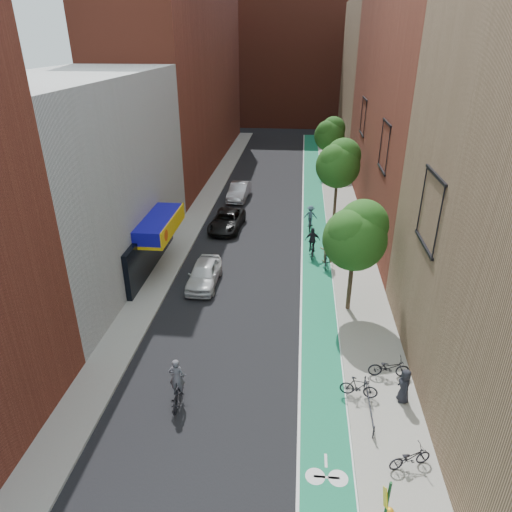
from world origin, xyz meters
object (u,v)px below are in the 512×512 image
(cyclist_lane_far, at_px, (310,219))
(cyclist_lane_near, at_px, (326,254))
(parked_car_black, at_px, (227,221))
(parked_car_silver, at_px, (239,191))
(parked_car_white, at_px, (204,274))
(cyclist_lane_mid, at_px, (312,246))
(cyclist_lead, at_px, (177,388))
(pedestrian, at_px, (404,386))

(cyclist_lane_far, bearing_deg, cyclist_lane_near, 103.25)
(parked_car_black, xyz_separation_m, parked_car_silver, (0.00, 7.40, 0.06))
(parked_car_white, relative_size, cyclist_lane_far, 2.19)
(parked_car_black, bearing_deg, cyclist_lane_mid, -29.72)
(parked_car_white, bearing_deg, cyclist_lane_mid, 34.70)
(parked_car_white, xyz_separation_m, cyclist_lead, (0.89, -10.02, -0.04))
(cyclist_lane_near, relative_size, cyclist_lane_far, 1.08)
(parked_car_silver, height_order, cyclist_lane_mid, cyclist_lane_mid)
(cyclist_lane_mid, distance_m, pedestrian, 14.30)
(parked_car_silver, height_order, cyclist_lead, cyclist_lead)
(parked_car_white, xyz_separation_m, parked_car_silver, (0.00, 16.45, 0.02))
(parked_car_silver, xyz_separation_m, cyclist_lane_near, (7.58, -13.29, 0.15))
(cyclist_lead, bearing_deg, cyclist_lane_far, -111.01)
(cyclist_lead, bearing_deg, cyclist_lane_mid, -116.38)
(cyclist_lead, distance_m, cyclist_lane_mid, 15.75)
(parked_car_black, relative_size, cyclist_lead, 2.37)
(parked_car_black, relative_size, cyclist_lane_far, 2.53)
(parked_car_black, relative_size, cyclist_lane_near, 2.34)
(parked_car_white, distance_m, parked_car_silver, 16.45)
(parked_car_white, bearing_deg, parked_car_silver, 90.01)
(parked_car_white, height_order, pedestrian, pedestrian)
(cyclist_lead, relative_size, cyclist_lane_mid, 1.00)
(cyclist_lane_mid, relative_size, cyclist_lane_far, 1.07)
(parked_car_white, distance_m, parked_car_black, 9.04)
(parked_car_white, xyz_separation_m, cyclist_lane_mid, (6.69, 4.63, 0.05))
(cyclist_lane_mid, height_order, pedestrian, cyclist_lane_mid)
(cyclist_lead, relative_size, cyclist_lane_near, 0.99)
(cyclist_lead, relative_size, cyclist_lane_far, 1.07)
(pedestrian, bearing_deg, parked_car_white, -139.46)
(cyclist_lane_near, distance_m, pedestrian, 12.67)
(parked_car_white, xyz_separation_m, parked_car_black, (0.00, 9.04, -0.04))
(cyclist_lane_near, xyz_separation_m, pedestrian, (2.71, -12.37, 0.03))
(parked_car_black, distance_m, parked_car_silver, 7.40)
(parked_car_black, relative_size, cyclist_lane_mid, 2.37)
(cyclist_lead, xyz_separation_m, cyclist_lane_far, (5.70, 19.60, 0.16))
(parked_car_white, distance_m, pedestrian, 13.81)
(cyclist_lane_near, xyz_separation_m, cyclist_lane_far, (-0.99, 6.42, -0.05))
(parked_car_silver, bearing_deg, parked_car_white, -86.54)
(parked_car_silver, xyz_separation_m, cyclist_lane_far, (6.59, -6.86, 0.10))
(parked_car_black, height_order, cyclist_lane_far, cyclist_lane_far)
(cyclist_lead, bearing_deg, pedestrian, -179.89)
(parked_car_silver, relative_size, cyclist_lead, 2.18)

